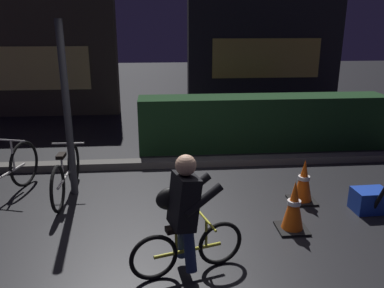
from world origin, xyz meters
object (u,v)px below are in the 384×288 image
Objects in this scene: street_post at (67,112)px; cyclist at (184,215)px; parked_bike_left_mid at (2,176)px; traffic_cone_far at (304,182)px; parked_bike_center_left at (66,174)px; closed_umbrella at (384,190)px; traffic_cone_near at (294,207)px; blue_crate at (370,200)px.

street_post is 1.96× the size of cyclist.
street_post is 1.28m from parked_bike_left_mid.
parked_bike_left_mid is 4.18m from traffic_cone_far.
parked_bike_center_left is at bearing -133.29° from street_post.
closed_umbrella reaches higher than parked_bike_left_mid.
closed_umbrella is at bearing 7.15° from traffic_cone_near.
traffic_cone_far is at bearing 23.50° from cyclist.
closed_umbrella is at bearing -36.73° from traffic_cone_far.
parked_bike_left_mid is 0.86m from parked_bike_center_left.
blue_crate is 0.36m from closed_umbrella.
parked_bike_left_mid is 5.06m from closed_umbrella.
street_post is 1.55× the size of parked_bike_center_left.
parked_bike_center_left is 2.47× the size of traffic_cone_near.
closed_umbrella is (2.54, 0.85, -0.22)m from cyclist.
traffic_cone_near is (3.76, -1.16, -0.06)m from parked_bike_left_mid.
street_post is at bearing -42.17° from parked_bike_center_left.
parked_bike_center_left is at bearing -70.46° from parked_bike_left_mid.
blue_crate is at bearing 170.67° from closed_umbrella.
cyclist is at bearing -152.65° from traffic_cone_near.
blue_crate is at bearing 18.69° from traffic_cone_near.
cyclist reaches higher than traffic_cone_near.
closed_umbrella is at bearing -86.85° from blue_crate.
parked_bike_left_mid is at bearing -114.00° from closed_umbrella.
cyclist reaches higher than parked_bike_left_mid.
closed_umbrella is (0.01, -0.25, 0.25)m from blue_crate.
cyclist reaches higher than parked_bike_center_left.
cyclist is 1.47× the size of closed_umbrella.
traffic_cone_near is at bearing -95.34° from closed_umbrella.
closed_umbrella is at bearing -103.47° from parked_bike_center_left.
street_post reaches higher than closed_umbrella.
traffic_cone_near is 0.51× the size of cyclist.
traffic_cone_far is at bearing 62.06° from traffic_cone_near.
cyclist reaches higher than traffic_cone_far.
parked_bike_left_mid is at bearing 171.26° from blue_crate.
traffic_cone_near is at bearing 11.22° from cyclist.
parked_bike_left_mid is 1.08× the size of parked_bike_center_left.
parked_bike_center_left is 2.53× the size of traffic_cone_far.
street_post is 3.84× the size of traffic_cone_near.
traffic_cone_near is 1.21m from closed_umbrella.
traffic_cone_near is 0.75× the size of closed_umbrella.
parked_bike_center_left is (-0.08, -0.08, -0.89)m from street_post.
closed_umbrella reaches higher than blue_crate.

